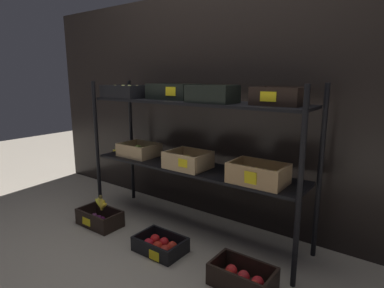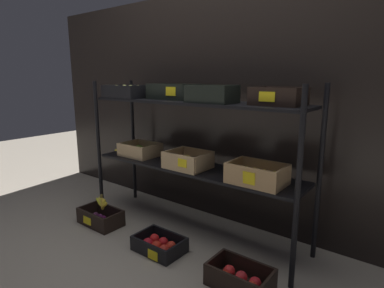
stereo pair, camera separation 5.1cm
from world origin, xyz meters
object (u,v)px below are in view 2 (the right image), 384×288
object	(u,v)px
display_rack	(190,132)
banana_bunch_loose	(102,204)
crate_ground_center_apple_red	(240,279)
crate_ground_apple_red	(159,245)
crate_ground_plum	(101,219)

from	to	relation	value
display_rack	banana_bunch_loose	distance (m)	0.93
display_rack	banana_bunch_loose	bearing A→B (deg)	-148.96
crate_ground_center_apple_red	banana_bunch_loose	size ratio (longest dim) A/B	2.18
display_rack	crate_ground_center_apple_red	xyz separation A→B (m)	(0.66, -0.37, -0.74)
crate_ground_apple_red	crate_ground_center_apple_red	world-z (taller)	crate_ground_center_apple_red
display_rack	crate_ground_center_apple_red	distance (m)	1.06
banana_bunch_loose	crate_ground_plum	bearing A→B (deg)	-177.19
banana_bunch_loose	display_rack	bearing A→B (deg)	31.04
display_rack	banana_bunch_loose	size ratio (longest dim) A/B	11.26
display_rack	crate_ground_apple_red	world-z (taller)	display_rack
crate_ground_plum	banana_bunch_loose	bearing A→B (deg)	2.81
display_rack	crate_ground_plum	bearing A→B (deg)	-150.18
crate_ground_apple_red	banana_bunch_loose	xyz separation A→B (m)	(-0.63, 0.00, 0.15)
crate_ground_apple_red	banana_bunch_loose	distance (m)	0.65
display_rack	crate_ground_center_apple_red	size ratio (longest dim) A/B	5.17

